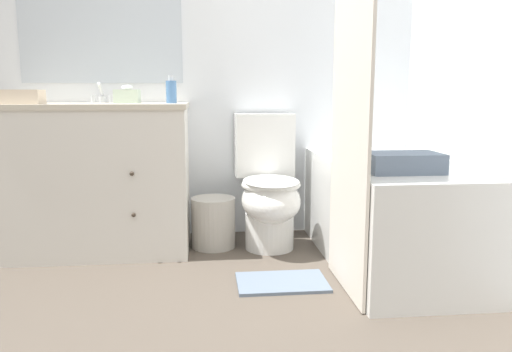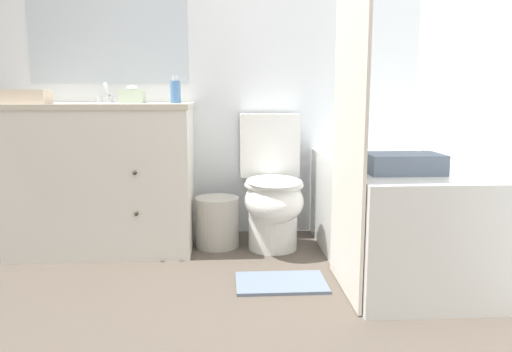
# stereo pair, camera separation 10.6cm
# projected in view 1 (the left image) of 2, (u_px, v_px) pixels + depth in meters

# --- Properties ---
(ground_plane) EXTENTS (14.00, 14.00, 0.00)m
(ground_plane) POSITION_uv_depth(u_px,v_px,m) (237.00, 343.00, 1.89)
(ground_plane) COLOR brown
(wall_back) EXTENTS (8.00, 0.06, 2.50)m
(wall_back) POSITION_uv_depth(u_px,v_px,m) (219.00, 43.00, 3.20)
(wall_back) COLOR silver
(wall_back) RESTS_ON ground_plane
(wall_right) EXTENTS (0.05, 2.52, 2.50)m
(wall_right) POSITION_uv_depth(u_px,v_px,m) (476.00, 31.00, 2.57)
(wall_right) COLOR silver
(wall_right) RESTS_ON ground_plane
(vanity_cabinet) EXTENTS (1.06, 0.61, 0.88)m
(vanity_cabinet) POSITION_uv_depth(u_px,v_px,m) (99.00, 176.00, 2.95)
(vanity_cabinet) COLOR silver
(vanity_cabinet) RESTS_ON ground_plane
(sink_faucet) EXTENTS (0.14, 0.12, 0.12)m
(sink_faucet) POSITION_uv_depth(u_px,v_px,m) (102.00, 97.00, 3.08)
(sink_faucet) COLOR silver
(sink_faucet) RESTS_ON vanity_cabinet
(toilet) EXTENTS (0.37, 0.65, 0.81)m
(toilet) POSITION_uv_depth(u_px,v_px,m) (269.00, 189.00, 3.03)
(toilet) COLOR white
(toilet) RESTS_ON ground_plane
(bathtub) EXTENTS (0.69, 1.38, 0.57)m
(bathtub) POSITION_uv_depth(u_px,v_px,m) (391.00, 212.00, 2.76)
(bathtub) COLOR white
(bathtub) RESTS_ON ground_plane
(shower_curtain) EXTENTS (0.01, 0.58, 1.97)m
(shower_curtain) POSITION_uv_depth(u_px,v_px,m) (351.00, 81.00, 2.25)
(shower_curtain) COLOR silver
(shower_curtain) RESTS_ON ground_plane
(wastebasket) EXTENTS (0.27, 0.27, 0.31)m
(wastebasket) POSITION_uv_depth(u_px,v_px,m) (213.00, 222.00, 3.05)
(wastebasket) COLOR #B7B2A8
(wastebasket) RESTS_ON ground_plane
(tissue_box) EXTENTS (0.14, 0.15, 0.11)m
(tissue_box) POSITION_uv_depth(u_px,v_px,m) (127.00, 96.00, 2.91)
(tissue_box) COLOR silver
(tissue_box) RESTS_ON vanity_cabinet
(soap_dispenser) EXTENTS (0.06, 0.06, 0.16)m
(soap_dispenser) POSITION_uv_depth(u_px,v_px,m) (171.00, 91.00, 2.90)
(soap_dispenser) COLOR #4C7AB2
(soap_dispenser) RESTS_ON vanity_cabinet
(hand_towel_folded) EXTENTS (0.25, 0.14, 0.08)m
(hand_towel_folded) POSITION_uv_depth(u_px,v_px,m) (19.00, 97.00, 2.69)
(hand_towel_folded) COLOR beige
(hand_towel_folded) RESTS_ON vanity_cabinet
(bath_towel_folded) EXTENTS (0.34, 0.22, 0.09)m
(bath_towel_folded) POSITION_uv_depth(u_px,v_px,m) (403.00, 163.00, 2.33)
(bath_towel_folded) COLOR slate
(bath_towel_folded) RESTS_ON bathtub
(bath_mat) EXTENTS (0.44, 0.29, 0.02)m
(bath_mat) POSITION_uv_depth(u_px,v_px,m) (282.00, 282.00, 2.47)
(bath_mat) COLOR slate
(bath_mat) RESTS_ON ground_plane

